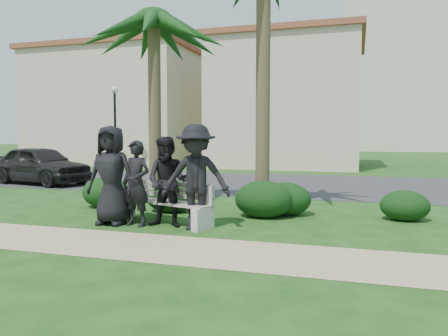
% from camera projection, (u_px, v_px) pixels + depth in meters
% --- Properties ---
extents(ground, '(160.00, 160.00, 0.00)m').
position_uv_depth(ground, '(197.00, 225.00, 8.43)').
color(ground, '#194012').
rests_on(ground, ground).
extents(footpath, '(30.00, 1.60, 0.01)m').
position_uv_depth(footpath, '(155.00, 247.00, 6.72)').
color(footpath, tan).
rests_on(footpath, ground).
extents(asphalt_street, '(160.00, 8.00, 0.01)m').
position_uv_depth(asphalt_street, '(274.00, 183.00, 16.06)').
color(asphalt_street, '#2D2D30').
rests_on(asphalt_street, ground).
extents(stucco_bldg_left, '(10.40, 8.40, 7.30)m').
position_uv_depth(stucco_bldg_left, '(123.00, 107.00, 28.86)').
color(stucco_bldg_left, beige).
rests_on(stucco_bldg_left, ground).
extents(stucco_bldg_right, '(8.40, 8.40, 7.30)m').
position_uv_depth(stucco_bldg_right, '(289.00, 104.00, 25.62)').
color(stucco_bldg_right, beige).
rests_on(stucco_bldg_right, ground).
extents(street_lamp, '(0.36, 0.36, 4.29)m').
position_uv_depth(street_lamp, '(115.00, 113.00, 22.31)').
color(street_lamp, black).
rests_on(street_lamp, ground).
extents(park_bench, '(2.39, 1.17, 0.78)m').
position_uv_depth(park_bench, '(161.00, 205.00, 8.58)').
color(park_bench, '#A09486').
rests_on(park_bench, ground).
extents(man_a, '(0.96, 0.65, 1.92)m').
position_uv_depth(man_a, '(111.00, 175.00, 8.44)').
color(man_a, black).
rests_on(man_a, ground).
extents(man_b, '(0.66, 0.49, 1.64)m').
position_uv_depth(man_b, '(136.00, 183.00, 8.30)').
color(man_b, black).
rests_on(man_b, ground).
extents(man_c, '(0.83, 0.65, 1.71)m').
position_uv_depth(man_c, '(168.00, 182.00, 8.20)').
color(man_c, black).
rests_on(man_c, ground).
extents(man_d, '(1.38, 0.99, 1.93)m').
position_uv_depth(man_d, '(196.00, 177.00, 7.97)').
color(man_d, black).
rests_on(man_d, ground).
extents(hedge_a, '(1.17, 0.97, 0.76)m').
position_uv_depth(hedge_a, '(106.00, 192.00, 10.53)').
color(hedge_a, black).
rests_on(hedge_a, ground).
extents(hedge_c, '(1.17, 0.97, 0.77)m').
position_uv_depth(hedge_c, '(171.00, 195.00, 9.92)').
color(hedge_c, black).
rests_on(hedge_c, ground).
extents(hedge_d, '(1.23, 1.02, 0.80)m').
position_uv_depth(hedge_d, '(264.00, 198.00, 9.24)').
color(hedge_d, black).
rests_on(hedge_d, ground).
extents(hedge_e, '(1.13, 0.93, 0.74)m').
position_uv_depth(hedge_e, '(285.00, 198.00, 9.52)').
color(hedge_e, black).
rests_on(hedge_e, ground).
extents(hedge_f, '(0.98, 0.81, 0.64)m').
position_uv_depth(hedge_f, '(405.00, 205.00, 8.88)').
color(hedge_f, black).
rests_on(hedge_f, ground).
extents(palm_left, '(3.00, 3.00, 5.55)m').
position_uv_depth(palm_left, '(154.00, 21.00, 10.92)').
color(palm_left, brown).
rests_on(palm_left, ground).
extents(car_a, '(4.33, 2.51, 1.38)m').
position_uv_depth(car_a, '(40.00, 165.00, 15.75)').
color(car_a, black).
rests_on(car_a, ground).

